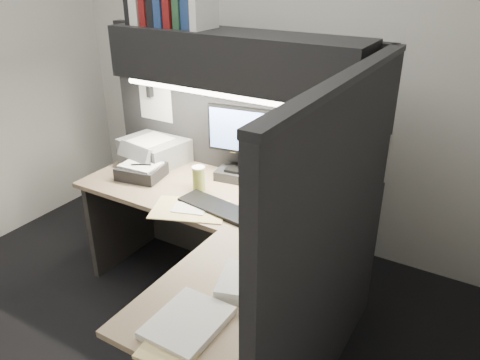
# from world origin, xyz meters

# --- Properties ---
(floor) EXTENTS (3.50, 3.50, 0.00)m
(floor) POSITION_xyz_m (0.00, 0.00, 0.00)
(floor) COLOR black
(floor) RESTS_ON ground
(wall_back) EXTENTS (3.50, 0.04, 2.70)m
(wall_back) POSITION_xyz_m (0.00, 1.50, 1.35)
(wall_back) COLOR silver
(wall_back) RESTS_ON floor
(partition_back) EXTENTS (1.90, 0.06, 1.60)m
(partition_back) POSITION_xyz_m (0.03, 0.93, 0.80)
(partition_back) COLOR black
(partition_back) RESTS_ON floor
(partition_right) EXTENTS (0.06, 1.50, 1.60)m
(partition_right) POSITION_xyz_m (0.98, 0.18, 0.80)
(partition_right) COLOR black
(partition_right) RESTS_ON floor
(desk) EXTENTS (1.70, 1.53, 0.73)m
(desk) POSITION_xyz_m (0.43, -0.00, 0.44)
(desk) COLOR #9B7F62
(desk) RESTS_ON floor
(overhead_shelf) EXTENTS (1.55, 0.34, 0.30)m
(overhead_shelf) POSITION_xyz_m (0.12, 0.75, 1.50)
(overhead_shelf) COLOR black
(overhead_shelf) RESTS_ON partition_back
(task_light_tube) EXTENTS (1.32, 0.04, 0.04)m
(task_light_tube) POSITION_xyz_m (0.12, 0.61, 1.33)
(task_light_tube) COLOR white
(task_light_tube) RESTS_ON overhead_shelf
(monitor) EXTENTS (0.44, 0.24, 0.48)m
(monitor) POSITION_xyz_m (0.14, 0.82, 0.92)
(monitor) COLOR black
(monitor) RESTS_ON desk
(keyboard) EXTENTS (0.48, 0.22, 0.02)m
(keyboard) POSITION_xyz_m (0.22, 0.41, 0.74)
(keyboard) COLOR black
(keyboard) RESTS_ON desk
(mousepad) EXTENTS (0.27, 0.26, 0.00)m
(mousepad) POSITION_xyz_m (0.71, 0.38, 0.73)
(mousepad) COLOR navy
(mousepad) RESTS_ON desk
(mouse) EXTENTS (0.08, 0.11, 0.04)m
(mouse) POSITION_xyz_m (0.72, 0.40, 0.75)
(mouse) COLOR black
(mouse) RESTS_ON mousepad
(telephone) EXTENTS (0.24, 0.25, 0.09)m
(telephone) POSITION_xyz_m (0.62, 0.71, 0.77)
(telephone) COLOR beige
(telephone) RESTS_ON desk
(coffee_cup) EXTENTS (0.10, 0.10, 0.14)m
(coffee_cup) POSITION_xyz_m (-0.01, 0.56, 0.80)
(coffee_cup) COLOR #AFA846
(coffee_cup) RESTS_ON desk
(printer) EXTENTS (0.46, 0.41, 0.16)m
(printer) POSITION_xyz_m (-0.53, 0.76, 0.81)
(printer) COLOR gray
(printer) RESTS_ON desk
(notebook_stack) EXTENTS (0.31, 0.27, 0.08)m
(notebook_stack) POSITION_xyz_m (-0.43, 0.51, 0.77)
(notebook_stack) COLOR black
(notebook_stack) RESTS_ON desk
(open_folder) EXTENTS (0.49, 0.41, 0.01)m
(open_folder) POSITION_xyz_m (0.09, 0.32, 0.73)
(open_folder) COLOR #E1C67E
(open_folder) RESTS_ON desk
(paper_stack_a) EXTENTS (0.34, 0.31, 0.05)m
(paper_stack_a) POSITION_xyz_m (0.74, -0.10, 0.76)
(paper_stack_a) COLOR white
(paper_stack_a) RESTS_ON desk
(paper_stack_b) EXTENTS (0.25, 0.32, 0.03)m
(paper_stack_b) POSITION_xyz_m (0.63, -0.43, 0.75)
(paper_stack_b) COLOR white
(paper_stack_b) RESTS_ON desk
(manila_stack) EXTENTS (0.24, 0.29, 0.02)m
(manila_stack) POSITION_xyz_m (0.65, -0.51, 0.74)
(manila_stack) COLOR #E1C67E
(manila_stack) RESTS_ON desk
(binder_row) EXTENTS (0.55, 0.25, 0.30)m
(binder_row) POSITION_xyz_m (-0.30, 0.75, 1.79)
(binder_row) COLOR black
(binder_row) RESTS_ON overhead_shelf
(pinned_papers) EXTENTS (1.76, 1.31, 0.51)m
(pinned_papers) POSITION_xyz_m (0.42, 0.56, 1.05)
(pinned_papers) COLOR white
(pinned_papers) RESTS_ON partition_back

